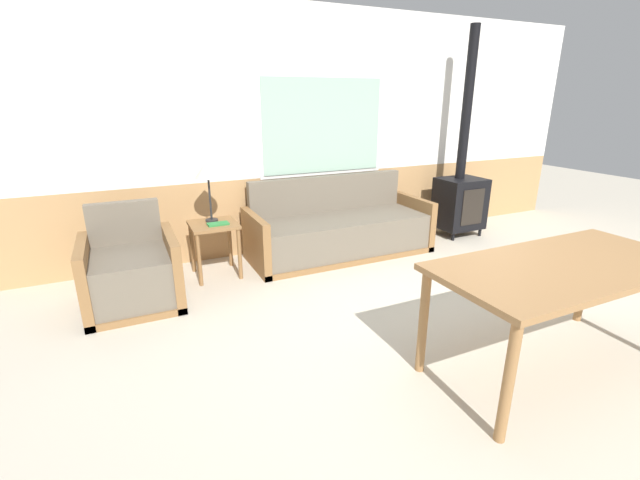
# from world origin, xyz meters

# --- Properties ---
(ground_plane) EXTENTS (16.00, 16.00, 0.00)m
(ground_plane) POSITION_xyz_m (0.00, 0.00, 0.00)
(ground_plane) COLOR beige
(wall_back) EXTENTS (7.20, 0.09, 2.70)m
(wall_back) POSITION_xyz_m (-0.01, 2.63, 1.35)
(wall_back) COLOR tan
(wall_back) RESTS_ON ground_plane
(couch) EXTENTS (2.09, 0.80, 0.86)m
(couch) POSITION_xyz_m (-0.22, 2.14, 0.27)
(couch) COLOR olive
(couch) RESTS_ON ground_plane
(armchair) EXTENTS (0.77, 0.80, 0.85)m
(armchair) POSITION_xyz_m (-2.45, 1.79, 0.28)
(armchair) COLOR olive
(armchair) RESTS_ON ground_plane
(side_table) EXTENTS (0.45, 0.45, 0.55)m
(side_table) POSITION_xyz_m (-1.65, 2.12, 0.44)
(side_table) COLOR olive
(side_table) RESTS_ON ground_plane
(table_lamp) EXTENTS (0.25, 0.25, 0.62)m
(table_lamp) POSITION_xyz_m (-1.65, 2.20, 1.07)
(table_lamp) COLOR #262628
(table_lamp) RESTS_ON side_table
(book_stack) EXTENTS (0.20, 0.12, 0.02)m
(book_stack) POSITION_xyz_m (-1.62, 2.05, 0.56)
(book_stack) COLOR #2D7F3D
(book_stack) RESTS_ON side_table
(dining_table) EXTENTS (1.72, 0.80, 0.76)m
(dining_table) POSITION_xyz_m (0.03, -0.42, 0.68)
(dining_table) COLOR #9E7042
(dining_table) RESTS_ON ground_plane
(wood_stove) EXTENTS (0.57, 0.47, 2.55)m
(wood_stove) POSITION_xyz_m (1.54, 2.15, 0.58)
(wood_stove) COLOR black
(wood_stove) RESTS_ON ground_plane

